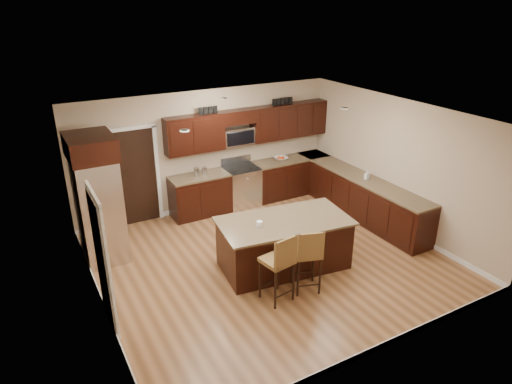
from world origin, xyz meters
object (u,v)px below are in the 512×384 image
range (241,186)px  refrigerator (98,197)px  stool_left (280,261)px  stool_mid (308,253)px  island (284,245)px

range → refrigerator: (-3.30, -0.81, 0.73)m
range → stool_left: stool_left is taller
range → refrigerator: refrigerator is taller
stool_mid → range: bearing=98.5°
range → stool_mid: 3.63m
stool_left → range: bearing=62.5°
island → stool_mid: bearing=-88.0°
range → stool_mid: bearing=-100.1°
stool_left → refrigerator: bearing=118.3°
stool_left → stool_mid: 0.53m
stool_mid → refrigerator: 3.87m
refrigerator → island: bearing=-34.9°
refrigerator → stool_mid: bearing=-46.0°
island → refrigerator: bearing=152.5°
island → range: bearing=85.9°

